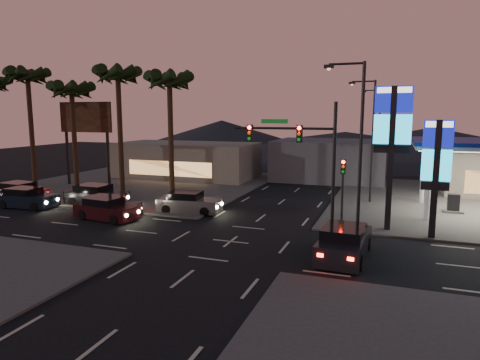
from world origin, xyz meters
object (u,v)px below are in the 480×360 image
at_px(car_lane_a_mid, 106,209).
at_px(car_lane_b_rear, 20,193).
at_px(pylon_sign_short, 437,161).
at_px(traffic_signal_mast, 304,151).
at_px(car_lane_a_rear, 26,198).
at_px(car_lane_a_front, 108,207).
at_px(car_lane_b_mid, 96,196).
at_px(pylon_sign_tall, 392,129).
at_px(suv_station, 344,243).
at_px(car_lane_b_front, 189,203).

height_order(car_lane_a_mid, car_lane_b_rear, car_lane_b_rear).
relative_size(pylon_sign_short, traffic_signal_mast, 0.88).
height_order(traffic_signal_mast, car_lane_a_rear, traffic_signal_mast).
distance_m(car_lane_a_front, car_lane_b_mid, 4.40).
bearing_deg(car_lane_a_rear, pylon_sign_tall, 5.07).
height_order(pylon_sign_short, car_lane_b_rear, pylon_sign_short).
bearing_deg(car_lane_b_mid, pylon_sign_short, -2.76).
xyz_separation_m(pylon_sign_tall, car_lane_a_rear, (-26.99, -2.40, -5.67)).
bearing_deg(pylon_sign_short, suv_station, -131.30).
distance_m(pylon_sign_short, traffic_signal_mast, 7.69).
height_order(pylon_sign_short, car_lane_a_mid, pylon_sign_short).
bearing_deg(car_lane_a_front, pylon_sign_short, 4.50).
distance_m(car_lane_b_mid, suv_station, 21.31).
bearing_deg(car_lane_b_front, car_lane_b_mid, -178.62).
bearing_deg(car_lane_b_mid, car_lane_a_rear, -150.77).
bearing_deg(car_lane_b_front, car_lane_a_mid, -139.48).
distance_m(pylon_sign_tall, traffic_signal_mast, 6.02).
height_order(pylon_sign_short, car_lane_b_mid, pylon_sign_short).
bearing_deg(car_lane_b_rear, suv_station, -11.15).
height_order(car_lane_b_front, suv_station, suv_station).
height_order(car_lane_a_mid, car_lane_b_mid, car_lane_b_mid).
bearing_deg(car_lane_b_rear, pylon_sign_tall, 1.41).
xyz_separation_m(pylon_sign_tall, pylon_sign_short, (2.50, -1.00, -1.74)).
xyz_separation_m(car_lane_a_rear, car_lane_b_rear, (-2.43, 1.67, 0.02)).
height_order(pylon_sign_short, car_lane_a_rear, pylon_sign_short).
xyz_separation_m(traffic_signal_mast, car_lane_b_rear, (-24.68, 2.79, -4.48)).
bearing_deg(pylon_sign_short, traffic_signal_mast, -160.87).
bearing_deg(suv_station, traffic_signal_mast, 136.32).
relative_size(car_lane_a_rear, car_lane_b_mid, 0.95).
relative_size(car_lane_a_front, car_lane_b_front, 0.93).
height_order(pylon_sign_tall, pylon_sign_short, pylon_sign_tall).
bearing_deg(car_lane_b_rear, pylon_sign_short, -0.49).
height_order(pylon_sign_short, car_lane_b_front, pylon_sign_short).
height_order(pylon_sign_tall, car_lane_b_rear, pylon_sign_tall).
bearing_deg(car_lane_b_front, car_lane_a_front, -147.75).
bearing_deg(car_lane_a_rear, car_lane_b_rear, 145.45).
xyz_separation_m(pylon_sign_short, car_lane_a_rear, (-29.49, -1.40, -3.93)).
xyz_separation_m(car_lane_a_mid, car_lane_b_mid, (-3.72, 3.64, 0.06)).
distance_m(pylon_sign_short, car_lane_a_front, 21.97).
bearing_deg(car_lane_a_front, car_lane_b_mid, 138.92).
relative_size(car_lane_b_front, suv_station, 0.94).
height_order(traffic_signal_mast, car_lane_b_front, traffic_signal_mast).
height_order(pylon_sign_short, suv_station, pylon_sign_short).
bearing_deg(suv_station, car_lane_b_rear, 168.85).
bearing_deg(car_lane_b_rear, car_lane_a_front, -10.75).
relative_size(car_lane_a_mid, car_lane_b_mid, 0.94).
bearing_deg(pylon_sign_tall, pylon_sign_short, -21.80).
bearing_deg(suv_station, car_lane_b_front, 151.75).
distance_m(traffic_signal_mast, suv_station, 5.83).
bearing_deg(car_lane_b_mid, pylon_sign_tall, -0.50).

